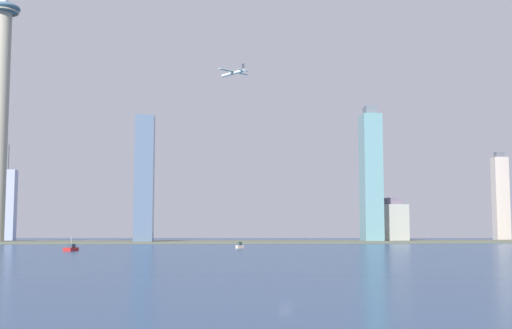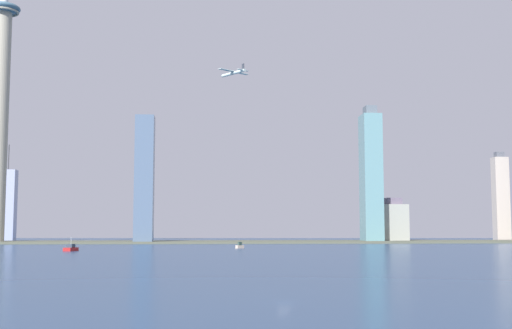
# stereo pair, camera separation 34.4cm
# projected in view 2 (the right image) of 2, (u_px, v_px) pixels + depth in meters

# --- Properties ---
(ground_plane) EXTENTS (6000.00, 6000.00, 0.00)m
(ground_plane) POSITION_uv_depth(u_px,v_px,m) (284.00, 302.00, 137.90)
(ground_plane) COLOR navy
(waterfront_pier) EXTENTS (971.55, 79.74, 2.11)m
(waterfront_pier) POSITION_uv_depth(u_px,v_px,m) (219.00, 242.00, 673.57)
(waterfront_pier) COLOR #545746
(waterfront_pier) RESTS_ON ground
(observation_tower) EXTENTS (33.26, 33.26, 347.86)m
(observation_tower) POSITION_uv_depth(u_px,v_px,m) (1.00, 93.00, 668.81)
(observation_tower) COLOR #A9A18B
(observation_tower) RESTS_ON ground
(skyscraper_0) EXTENTS (19.90, 14.48, 112.12)m
(skyscraper_0) POSITION_uv_depth(u_px,v_px,m) (7.00, 205.00, 754.16)
(skyscraper_0) COLOR #9DA6C8
(skyscraper_0) RESTS_ON ground
(skyscraper_1) EXTENTS (16.26, 12.96, 102.95)m
(skyscraper_1) POSITION_uv_depth(u_px,v_px,m) (501.00, 198.00, 751.81)
(skyscraper_1) COLOR #BBADA3
(skyscraper_1) RESTS_ON ground
(skyscraper_2) EXTENTS (27.51, 27.02, 47.75)m
(skyscraper_2) POSITION_uv_depth(u_px,v_px,m) (393.00, 222.00, 705.81)
(skyscraper_2) COLOR #9C9F94
(skyscraper_2) RESTS_ON ground
(skyscraper_3) EXTENTS (19.56, 26.82, 144.86)m
(skyscraper_3) POSITION_uv_depth(u_px,v_px,m) (371.00, 177.00, 691.89)
(skyscraper_3) COLOR #609197
(skyscraper_3) RESTS_ON ground
(skyscraper_7) EXTENTS (18.67, 20.12, 128.12)m
(skyscraper_7) POSITION_uv_depth(u_px,v_px,m) (144.00, 179.00, 654.65)
(skyscraper_7) COLOR slate
(skyscraper_7) RESTS_ON ground
(boat_1) EXTENTS (6.79, 6.36, 4.87)m
(boat_1) POSITION_uv_depth(u_px,v_px,m) (240.00, 246.00, 499.21)
(boat_1) COLOR beige
(boat_1) RESTS_ON ground
(boat_5) EXTENTS (8.23, 14.48, 9.59)m
(boat_5) POSITION_uv_depth(u_px,v_px,m) (71.00, 248.00, 443.80)
(boat_5) COLOR #B01D1E
(boat_5) RESTS_ON ground
(airplane) EXTENTS (29.34, 28.67, 7.88)m
(airplane) POSITION_uv_depth(u_px,v_px,m) (233.00, 73.00, 607.58)
(airplane) COLOR silver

